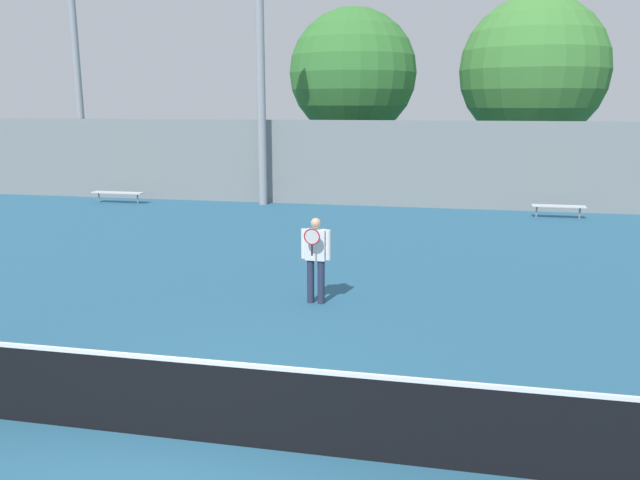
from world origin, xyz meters
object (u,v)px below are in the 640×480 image
Objects in this scene: tennis_player at (316,255)px; light_pole_near_left at (76,56)px; tree_dark_dense at (533,71)px; bench_courtside_far at (558,207)px; light_pole_far_right at (261,80)px; bench_courtside_near at (118,193)px; tree_green_broad at (353,73)px; tennis_net at (192,399)px.

light_pole_near_left reaches higher than tennis_player.
tennis_player is at bearing -108.03° from tree_dark_dense.
bench_courtside_far is 0.21× the size of light_pole_far_right.
tennis_player is 14.82m from bench_courtside_near.
tennis_net is at bearing -86.03° from tree_green_broad.
bench_courtside_far is 11.01m from tree_green_broad.
bench_courtside_near is 0.21× the size of light_pole_near_left.
bench_courtside_far is 0.21× the size of tree_dark_dense.
bench_courtside_near and bench_courtside_far have the same top height.
light_pole_far_right is at bearing -4.72° from light_pole_near_left.
tree_dark_dense is (6.25, 23.46, 4.72)m from tennis_net.
light_pole_far_right reaches higher than bench_courtside_near.
bench_courtside_far is (6.17, 10.73, -0.57)m from tennis_player.
light_pole_near_left is at bearing -157.73° from tree_green_broad.
tree_dark_dense is at bearing 32.19° from light_pole_far_right.
bench_courtside_near is at bearing -144.85° from tree_green_broad.
tennis_player is at bearing 86.45° from tennis_net.
tennis_net is 22.42m from tree_green_broad.
tree_dark_dense is at bearing 24.80° from bench_courtside_near.
tennis_net reaches higher than bench_courtside_far.
tree_green_broad is 7.92m from tree_dark_dense.
bench_courtside_near is at bearing -155.20° from tree_dark_dense.
bench_courtside_near is 16.37m from bench_courtside_far.
light_pole_far_right is 5.71m from tree_green_broad.
tree_green_broad is (-1.52, 21.89, 4.60)m from tennis_net.
tennis_net is at bearing -90.38° from tennis_player.
tennis_player is 18.13m from light_pole_near_left.
light_pole_near_left reaches higher than tree_dark_dense.
bench_courtside_near is at bearing -171.30° from light_pole_far_right.
tree_green_broad is (2.70, 5.02, 0.45)m from light_pole_far_right.
light_pole_near_left is 19.35m from tree_dark_dense.
bench_courtside_near is 0.26× the size of tree_green_broad.
bench_courtside_near is 5.97m from light_pole_near_left.
tennis_player is at bearing -68.61° from light_pole_far_right.
bench_courtside_far is 0.17× the size of light_pole_near_left.
light_pole_far_right is (-4.54, 11.60, 3.71)m from tennis_player.
tree_dark_dense is at bearing 75.09° from tennis_net.
tree_dark_dense is (-0.25, 7.45, 4.84)m from bench_courtside_far.
light_pole_near_left is (-12.17, 17.53, 5.18)m from tennis_net.
light_pole_far_right is (5.66, 0.87, 4.27)m from bench_courtside_near.
tennis_net is 1.46× the size of tree_green_broad.
tennis_net is at bearing -75.98° from light_pole_far_right.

